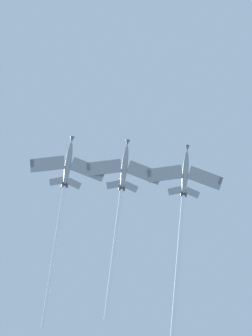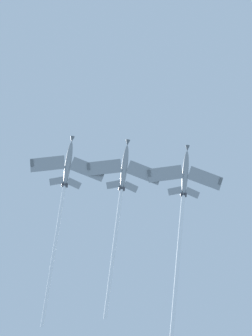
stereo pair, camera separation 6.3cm
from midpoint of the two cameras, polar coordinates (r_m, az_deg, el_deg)
The scene contains 3 objects.
jet_inner_left at distance 130.99m, azimuth 6.29°, elevation -5.37°, with size 44.97×24.58×19.01m.
jet_centre at distance 130.15m, azimuth -0.66°, elevation -3.65°, with size 40.50×22.16×18.85m.
jet_inner_right at distance 130.96m, azimuth -7.13°, elevation -3.11°, with size 42.89×22.83×19.77m.
Camera 2 is at (-7.71, 33.47, 1.87)m, focal length 54.04 mm.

